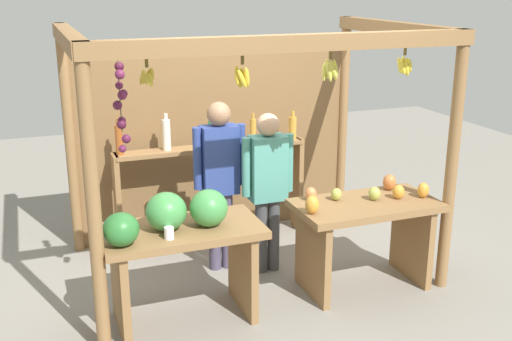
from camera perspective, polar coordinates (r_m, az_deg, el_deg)
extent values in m
plane|color=gray|center=(5.88, -0.66, -8.76)|extent=(12.00, 12.00, 0.00)
cylinder|color=olive|center=(4.30, -14.71, -3.36)|extent=(0.10, 0.10, 2.20)
cylinder|color=olive|center=(5.38, 17.56, 0.50)|extent=(0.10, 0.10, 2.20)
cylinder|color=olive|center=(6.11, -16.72, 2.51)|extent=(0.10, 0.10, 2.20)
cylinder|color=olive|center=(6.91, 7.98, 4.70)|extent=(0.10, 0.10, 2.20)
cube|color=olive|center=(4.43, 3.52, 11.61)|extent=(3.00, 0.12, 0.12)
cube|color=olive|center=(5.00, -16.86, 11.55)|extent=(0.12, 1.99, 0.12)
cube|color=olive|center=(5.96, 12.82, 12.62)|extent=(0.12, 1.99, 0.12)
cube|color=brown|center=(6.40, -3.65, 2.84)|extent=(2.90, 0.04, 1.98)
cylinder|color=brown|center=(5.06, 13.54, 10.60)|extent=(0.02, 0.02, 0.06)
ellipsoid|color=yellow|center=(5.09, 13.73, 9.26)|extent=(0.04, 0.08, 0.13)
ellipsoid|color=yellow|center=(5.11, 13.55, 9.38)|extent=(0.05, 0.05, 0.13)
ellipsoid|color=yellow|center=(5.10, 13.23, 9.54)|extent=(0.07, 0.04, 0.13)
ellipsoid|color=yellow|center=(5.07, 13.19, 9.33)|extent=(0.06, 0.07, 0.13)
ellipsoid|color=yellow|center=(5.04, 13.09, 9.42)|extent=(0.04, 0.08, 0.13)
ellipsoid|color=yellow|center=(5.03, 13.36, 9.24)|extent=(0.06, 0.06, 0.13)
ellipsoid|color=yellow|center=(5.04, 13.70, 9.10)|extent=(0.06, 0.04, 0.13)
ellipsoid|color=yellow|center=(5.06, 13.94, 9.35)|extent=(0.08, 0.07, 0.13)
cylinder|color=brown|center=(4.28, -10.03, 9.72)|extent=(0.02, 0.02, 0.06)
ellipsoid|color=gold|center=(4.30, -9.58, 8.66)|extent=(0.04, 0.06, 0.11)
ellipsoid|color=gold|center=(4.32, -9.82, 8.67)|extent=(0.07, 0.06, 0.11)
ellipsoid|color=gold|center=(4.33, -10.38, 8.39)|extent=(0.07, 0.06, 0.11)
ellipsoid|color=gold|center=(4.29, -10.24, 8.49)|extent=(0.04, 0.06, 0.11)
ellipsoid|color=gold|center=(4.27, -10.09, 8.36)|extent=(0.07, 0.05, 0.11)
ellipsoid|color=gold|center=(4.28, -9.72, 8.21)|extent=(0.06, 0.05, 0.11)
cylinder|color=brown|center=(4.37, -1.26, 10.11)|extent=(0.02, 0.02, 0.06)
ellipsoid|color=gold|center=(4.39, -0.89, 8.49)|extent=(0.04, 0.08, 0.14)
ellipsoid|color=gold|center=(4.41, -1.23, 8.45)|extent=(0.07, 0.05, 0.15)
ellipsoid|color=gold|center=(4.40, -1.49, 8.61)|extent=(0.07, 0.05, 0.15)
ellipsoid|color=gold|center=(4.37, -1.74, 8.75)|extent=(0.04, 0.08, 0.14)
ellipsoid|color=gold|center=(4.35, -1.30, 8.43)|extent=(0.09, 0.06, 0.15)
ellipsoid|color=gold|center=(4.36, -0.85, 8.58)|extent=(0.06, 0.05, 0.14)
cylinder|color=brown|center=(4.73, 6.86, 10.53)|extent=(0.02, 0.02, 0.06)
ellipsoid|color=#D1CC4C|center=(4.76, 7.13, 9.27)|extent=(0.04, 0.06, 0.15)
ellipsoid|color=#D1CC4C|center=(4.76, 6.95, 9.19)|extent=(0.07, 0.08, 0.15)
ellipsoid|color=#D1CC4C|center=(4.76, 6.72, 9.24)|extent=(0.06, 0.04, 0.15)
ellipsoid|color=#D1CC4C|center=(4.76, 6.48, 9.13)|extent=(0.07, 0.05, 0.15)
ellipsoid|color=#D1CC4C|center=(4.74, 6.30, 9.01)|extent=(0.06, 0.08, 0.15)
ellipsoid|color=#D1CC4C|center=(4.73, 6.62, 9.29)|extent=(0.04, 0.07, 0.15)
ellipsoid|color=#D1CC4C|center=(4.70, 6.75, 8.95)|extent=(0.06, 0.05, 0.15)
ellipsoid|color=#D1CC4C|center=(4.70, 7.08, 9.19)|extent=(0.09, 0.04, 0.14)
ellipsoid|color=#D1CC4C|center=(4.74, 7.32, 9.00)|extent=(0.06, 0.07, 0.15)
cylinder|color=#4C422D|center=(4.53, -12.42, 6.84)|extent=(0.01, 0.01, 0.55)
sphere|color=#47142D|center=(4.53, -12.46, 9.33)|extent=(0.07, 0.07, 0.07)
sphere|color=#601E42|center=(4.50, -12.41, 8.62)|extent=(0.07, 0.07, 0.07)
sphere|color=#511938|center=(4.50, -12.47, 7.64)|extent=(0.06, 0.06, 0.06)
sphere|color=#47142D|center=(4.55, -12.09, 6.94)|extent=(0.06, 0.06, 0.06)
sphere|color=#601E42|center=(4.55, -12.20, 6.79)|extent=(0.07, 0.07, 0.07)
sphere|color=#511938|center=(4.56, -12.62, 5.88)|extent=(0.07, 0.07, 0.07)
sphere|color=#511938|center=(4.58, -12.23, 4.50)|extent=(0.06, 0.06, 0.06)
sphere|color=#47142D|center=(4.57, -12.26, 4.16)|extent=(0.07, 0.07, 0.07)
sphere|color=#511938|center=(4.61, -11.84, 2.86)|extent=(0.07, 0.07, 0.07)
sphere|color=#601E42|center=(4.63, -12.17, 1.97)|extent=(0.06, 0.06, 0.06)
cube|color=olive|center=(4.74, -6.85, -5.55)|extent=(1.22, 0.64, 0.06)
cube|color=olive|center=(4.83, -12.39, -10.50)|extent=(0.06, 0.58, 0.72)
cube|color=olive|center=(5.02, -1.24, -8.92)|extent=(0.06, 0.58, 0.72)
ellipsoid|color=#429347|center=(4.69, -4.37, -3.45)|extent=(0.41, 0.41, 0.28)
ellipsoid|color=#429347|center=(4.65, -8.26, -3.76)|extent=(0.33, 0.33, 0.29)
ellipsoid|color=#2D7533|center=(4.44, -12.31, -5.32)|extent=(0.36, 0.36, 0.24)
cylinder|color=white|center=(4.52, -8.00, -5.71)|extent=(0.07, 0.07, 0.09)
cube|color=olive|center=(5.31, 10.09, -3.17)|extent=(1.22, 0.64, 0.06)
cube|color=olive|center=(5.24, 5.23, -7.84)|extent=(0.06, 0.58, 0.72)
cube|color=olive|center=(5.70, 14.13, -6.19)|extent=(0.06, 0.58, 0.72)
ellipsoid|color=#CC7038|center=(5.62, 12.17, -1.06)|extent=(0.15, 0.15, 0.14)
ellipsoid|color=gold|center=(5.49, 15.12, -1.76)|extent=(0.13, 0.13, 0.13)
ellipsoid|color=gold|center=(4.96, 5.18, -3.16)|extent=(0.12, 0.12, 0.15)
ellipsoid|color=gold|center=(5.42, 12.96, -1.91)|extent=(0.13, 0.13, 0.12)
ellipsoid|color=#A8B24C|center=(5.34, 10.83, -2.09)|extent=(0.14, 0.14, 0.12)
ellipsoid|color=#E07F47|center=(5.26, 5.07, -2.15)|extent=(0.13, 0.13, 0.11)
ellipsoid|color=#A8B24C|center=(5.29, 7.40, -2.18)|extent=(0.11, 0.11, 0.11)
cube|color=olive|center=(6.09, -12.57, -3.14)|extent=(0.05, 0.20, 1.00)
cube|color=olive|center=(6.58, 3.83, -1.21)|extent=(0.05, 0.20, 1.00)
cube|color=olive|center=(6.13, -4.13, 2.08)|extent=(1.88, 0.22, 0.04)
cylinder|color=#994C1E|center=(5.91, -12.48, 2.76)|extent=(0.07, 0.07, 0.28)
cylinder|color=#994C1E|center=(5.87, -12.58, 4.38)|extent=(0.03, 0.03, 0.06)
cylinder|color=silver|center=(5.98, -8.23, 3.25)|extent=(0.08, 0.08, 0.30)
cylinder|color=silver|center=(5.94, -8.31, 4.93)|extent=(0.04, 0.04, 0.06)
cylinder|color=#338C4C|center=(6.09, -4.12, 3.41)|extent=(0.06, 0.06, 0.25)
cylinder|color=#338C4C|center=(6.06, -4.16, 4.85)|extent=(0.03, 0.03, 0.06)
cylinder|color=gold|center=(6.23, -0.28, 3.69)|extent=(0.06, 0.06, 0.24)
cylinder|color=gold|center=(6.20, -0.28, 5.03)|extent=(0.03, 0.03, 0.06)
cylinder|color=gold|center=(6.39, 3.39, 3.95)|extent=(0.08, 0.08, 0.23)
cylinder|color=gold|center=(6.36, 3.41, 5.20)|extent=(0.04, 0.04, 0.06)
cylinder|color=#4D455F|center=(5.70, -3.83, -5.63)|extent=(0.11, 0.11, 0.73)
cylinder|color=#4D455F|center=(5.73, -2.68, -5.47)|extent=(0.11, 0.11, 0.73)
cube|color=#2D428C|center=(5.49, -3.37, 0.97)|extent=(0.32, 0.19, 0.62)
cylinder|color=#2D428C|center=(5.43, -5.39, 1.08)|extent=(0.08, 0.08, 0.56)
cylinder|color=#2D428C|center=(5.54, -1.40, 1.49)|extent=(0.08, 0.08, 0.56)
sphere|color=#997051|center=(5.39, -3.45, 5.22)|extent=(0.21, 0.21, 0.21)
cylinder|color=#404247|center=(5.64, 0.48, -6.05)|extent=(0.11, 0.11, 0.69)
cylinder|color=#404247|center=(5.68, 1.61, -5.88)|extent=(0.11, 0.11, 0.69)
cube|color=teal|center=(5.44, 1.08, 0.22)|extent=(0.32, 0.19, 0.58)
cylinder|color=teal|center=(5.37, -0.90, 0.30)|extent=(0.08, 0.08, 0.52)
cylinder|color=teal|center=(5.51, 3.02, 0.72)|extent=(0.08, 0.08, 0.52)
sphere|color=tan|center=(5.34, 1.11, 4.24)|extent=(0.20, 0.20, 0.20)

